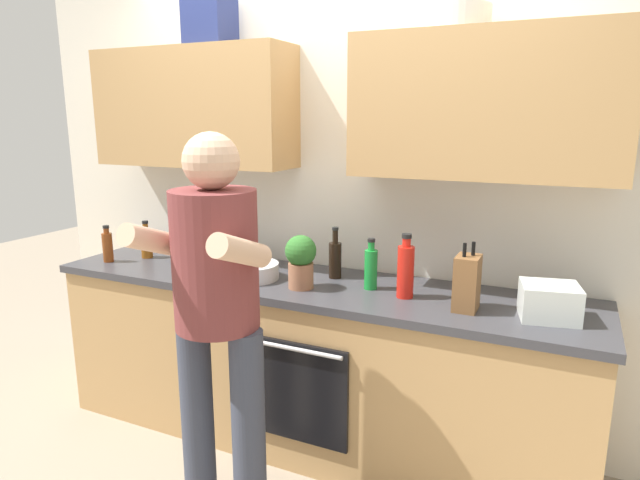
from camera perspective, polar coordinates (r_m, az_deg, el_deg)
ground_plane at (r=3.19m, az=-1.20°, el=-19.98°), size 12.00×12.00×0.00m
back_wall_unit at (r=2.94m, az=0.98°, el=8.36°), size 4.00×0.38×2.50m
counter at (r=2.97m, az=-1.25°, el=-12.65°), size 2.84×0.67×0.90m
person_standing at (r=2.24m, az=-10.76°, el=-6.61°), size 0.49×0.45×1.67m
bottle_hotsauce at (r=2.56m, az=8.93°, el=-3.12°), size 0.08×0.08×0.30m
bottle_soda at (r=2.67m, az=5.33°, el=-2.90°), size 0.06×0.06×0.25m
bottle_soy at (r=2.85m, az=1.59°, el=-1.93°), size 0.07×0.07×0.27m
bottle_vinegar at (r=3.40m, az=-21.31°, el=-0.59°), size 0.06×0.06×0.22m
bottle_syrup at (r=3.42m, az=-17.67°, el=-0.35°), size 0.07×0.07×0.22m
bottle_wine at (r=3.18m, az=-12.52°, el=-0.57°), size 0.06×0.06×0.26m
cup_tea at (r=3.15m, az=-6.34°, el=-1.68°), size 0.08×0.08×0.09m
mixing_bowl at (r=2.87m, az=-7.17°, el=-3.22°), size 0.29×0.29×0.08m
knife_block at (r=2.46m, az=15.10°, el=-4.34°), size 0.10×0.14×0.30m
potted_herb at (r=2.67m, az=-2.03°, el=-2.04°), size 0.15×0.15×0.27m
grocery_bag_produce at (r=2.48m, az=22.83°, el=-5.96°), size 0.27×0.24×0.15m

